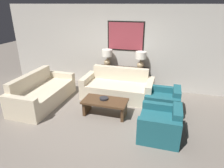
{
  "coord_description": "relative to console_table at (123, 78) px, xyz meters",
  "views": [
    {
      "loc": [
        1.38,
        -3.82,
        2.66
      ],
      "look_at": [
        -0.01,
        0.95,
        0.65
      ],
      "focal_mm": 32.0,
      "sensor_mm": 36.0,
      "label": 1
    }
  ],
  "objects": [
    {
      "name": "coffee_table",
      "position": [
        -0.04,
        -1.8,
        -0.06
      ],
      "size": [
        1.12,
        0.57,
        0.41
      ],
      "color": "#4C331E",
      "rests_on": "ground_plane"
    },
    {
      "name": "armchair_near_camera",
      "position": [
        1.36,
        -2.31,
        -0.09
      ],
      "size": [
        0.84,
        0.88,
        0.72
      ],
      "color": "#1E5B66",
      "rests_on": "ground_plane"
    },
    {
      "name": "decorative_bowl",
      "position": [
        -0.09,
        -1.75,
        0.07
      ],
      "size": [
        0.22,
        0.22,
        0.05
      ],
      "color": "#232328",
      "rests_on": "coffee_table"
    },
    {
      "name": "back_wall",
      "position": [
        0.0,
        0.28,
        0.97
      ],
      "size": [
        8.45,
        0.12,
        2.65
      ],
      "color": "beige",
      "rests_on": "ground_plane"
    },
    {
      "name": "table_lamp_right",
      "position": [
        0.55,
        -0.0,
        0.71
      ],
      "size": [
        0.33,
        0.33,
        0.56
      ],
      "color": "tan",
      "rests_on": "console_table"
    },
    {
      "name": "couch_by_side",
      "position": [
        -1.96,
        -1.66,
        -0.07
      ],
      "size": [
        0.95,
        2.08,
        0.85
      ],
      "color": "beige",
      "rests_on": "ground_plane"
    },
    {
      "name": "ground_plane",
      "position": [
        0.0,
        -2.22,
        -0.36
      ],
      "size": [
        20.0,
        20.0,
        0.0
      ],
      "primitive_type": "plane",
      "color": "slate"
    },
    {
      "name": "couch_by_back_wall",
      "position": [
        0.0,
        -0.7,
        -0.07
      ],
      "size": [
        2.08,
        0.95,
        0.85
      ],
      "color": "beige",
      "rests_on": "ground_plane"
    },
    {
      "name": "armchair_near_back_wall",
      "position": [
        1.36,
        -1.29,
        -0.09
      ],
      "size": [
        0.84,
        0.88,
        0.72
      ],
      "color": "#1E5B66",
      "rests_on": "ground_plane"
    },
    {
      "name": "table_lamp_left",
      "position": [
        -0.55,
        -0.0,
        0.71
      ],
      "size": [
        0.33,
        0.33,
        0.56
      ],
      "color": "tan",
      "rests_on": "console_table"
    },
    {
      "name": "console_table",
      "position": [
        0.0,
        0.0,
        0.0
      ],
      "size": [
        1.63,
        0.4,
        0.73
      ],
      "color": "#332319",
      "rests_on": "ground_plane"
    }
  ]
}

